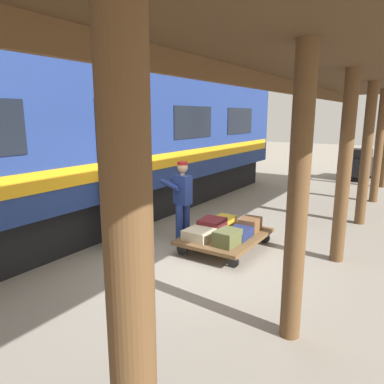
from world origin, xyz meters
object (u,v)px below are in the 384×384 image
at_px(train_car, 69,141).
at_px(suitcase_navy_fabric, 239,233).
at_px(suitcase_olive_duffel, 227,238).
at_px(baggage_tug, 358,165).
at_px(luggage_cart, 225,237).
at_px(suitcase_brown_leather, 250,224).
at_px(porter_in_overalls, 182,199).
at_px(suitcase_yellow_case, 224,221).
at_px(suitcase_maroon_trunk, 212,225).
at_px(suitcase_cream_canvas, 199,234).
at_px(porter_by_door, 118,204).

bearing_deg(train_car, suitcase_navy_fabric, -168.91).
xyz_separation_m(suitcase_olive_duffel, baggage_tug, (-0.64, -10.59, 0.19)).
height_order(luggage_cart, suitcase_brown_leather, suitcase_brown_leather).
bearing_deg(porter_in_overalls, suitcase_olive_duffel, 162.21).
xyz_separation_m(porter_in_overalls, baggage_tug, (-1.93, -10.18, -0.30)).
height_order(suitcase_navy_fabric, porter_in_overalls, porter_in_overalls).
bearing_deg(suitcase_yellow_case, train_car, 21.09).
bearing_deg(suitcase_maroon_trunk, suitcase_cream_canvas, 90.00).
relative_size(porter_in_overalls, porter_by_door, 1.00).
distance_m(suitcase_yellow_case, suitcase_cream_canvas, 1.02).
height_order(suitcase_brown_leather, porter_in_overalls, porter_in_overalls).
distance_m(train_car, suitcase_yellow_case, 3.92).
xyz_separation_m(luggage_cart, suitcase_navy_fabric, (-0.31, 0.00, 0.13)).
bearing_deg(train_car, porter_in_overalls, -165.62).
distance_m(suitcase_navy_fabric, suitcase_brown_leather, 0.51).
distance_m(train_car, porter_by_door, 2.18).
bearing_deg(suitcase_navy_fabric, luggage_cart, -0.00).
bearing_deg(suitcase_olive_duffel, suitcase_navy_fabric, -90.00).
bearing_deg(train_car, suitcase_yellow_case, -158.91).
bearing_deg(luggage_cart, suitcase_yellow_case, -58.93).
xyz_separation_m(suitcase_brown_leather, suitcase_yellow_case, (0.61, 0.00, -0.03)).
height_order(suitcase_cream_canvas, baggage_tug, baggage_tug).
bearing_deg(suitcase_olive_duffel, suitcase_cream_canvas, 0.00).
height_order(suitcase_yellow_case, porter_by_door, porter_by_door).
relative_size(suitcase_brown_leather, suitcase_yellow_case, 0.94).
bearing_deg(suitcase_maroon_trunk, train_car, 13.08).
relative_size(luggage_cart, suitcase_maroon_trunk, 3.53).
height_order(suitcase_navy_fabric, baggage_tug, baggage_tug).
relative_size(suitcase_navy_fabric, suitcase_brown_leather, 1.29).
relative_size(suitcase_olive_duffel, porter_by_door, 0.29).
bearing_deg(suitcase_navy_fabric, porter_in_overalls, 4.17).
bearing_deg(luggage_cart, porter_by_door, 32.58).
bearing_deg(baggage_tug, suitcase_olive_duffel, 86.56).
bearing_deg(suitcase_navy_fabric, train_car, 11.09).
xyz_separation_m(suitcase_maroon_trunk, suitcase_yellow_case, (0.00, -0.51, -0.04)).
xyz_separation_m(suitcase_olive_duffel, porter_in_overalls, (1.29, -0.41, 0.49)).
relative_size(suitcase_navy_fabric, suitcase_cream_canvas, 1.18).
bearing_deg(suitcase_cream_canvas, suitcase_olive_duffel, 180.00).
height_order(suitcase_maroon_trunk, suitcase_cream_canvas, suitcase_maroon_trunk).
height_order(train_car, suitcase_navy_fabric, train_car).
xyz_separation_m(train_car, baggage_tug, (-4.56, -10.85, -1.43)).
bearing_deg(suitcase_cream_canvas, train_car, 4.51).
xyz_separation_m(train_car, suitcase_olive_duffel, (-3.92, -0.26, -1.62)).
xyz_separation_m(suitcase_maroon_trunk, baggage_tug, (-1.25, -10.08, 0.19)).
distance_m(suitcase_olive_duffel, porter_in_overalls, 1.44).
distance_m(suitcase_yellow_case, porter_by_door, 2.29).
bearing_deg(luggage_cart, suitcase_olive_duffel, 121.07).
distance_m(porter_by_door, baggage_tug, 11.56).
bearing_deg(train_car, porter_by_door, 168.25).
distance_m(suitcase_maroon_trunk, suitcase_brown_leather, 0.80).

